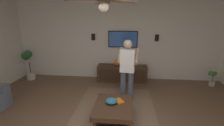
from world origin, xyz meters
The scene contains 16 objects.
wall_back_tv centered at (3.25, 0.00, 1.37)m, with size 0.10×7.31×2.73m, color silver.
area_rug centered at (0.74, -0.07, 0.01)m, with size 2.94×1.90×0.01m, color #7A604C.
coffee_table centered at (0.54, -0.07, 0.30)m, with size 1.00×0.80×0.40m.
media_console centered at (2.91, -0.17, 0.28)m, with size 0.45×1.70×0.55m.
tv centered at (3.15, -0.17, 1.43)m, with size 0.05×1.01×0.57m.
person_standing centered at (1.52, -0.34, 0.93)m, with size 0.58×0.59×1.64m.
potted_plant_tall centered at (2.71, 3.13, 0.70)m, with size 0.38×0.37×1.07m.
potted_plant_short centered at (2.76, -3.08, 0.31)m, with size 0.26×0.24×0.49m.
bowl centered at (0.61, -0.03, 0.46)m, with size 0.25×0.25×0.11m, color teal.
remote_white centered at (0.74, -0.10, 0.41)m, with size 0.15×0.04×0.02m, color white.
remote_black centered at (0.62, -0.18, 0.41)m, with size 0.15×0.04×0.02m, color black.
book centered at (0.68, -0.18, 0.42)m, with size 0.22×0.16×0.04m, color orange.
vase_round centered at (2.91, 0.01, 0.66)m, with size 0.22×0.22×0.22m, color orange.
wall_speaker_left centered at (3.17, -1.31, 1.49)m, with size 0.06×0.12×0.22m, color black.
wall_speaker_right centered at (3.17, 0.87, 1.49)m, with size 0.06×0.12×0.22m, color black.
ceiling_fan centered at (0.15, 0.05, 2.40)m, with size 1.19×1.14×0.46m.
Camera 1 is at (-2.54, -0.34, 2.20)m, focal length 26.48 mm.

